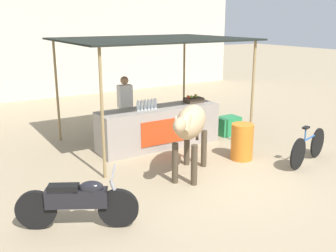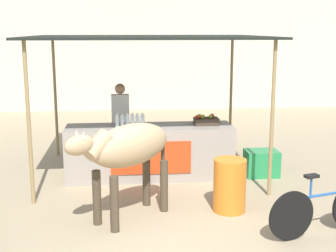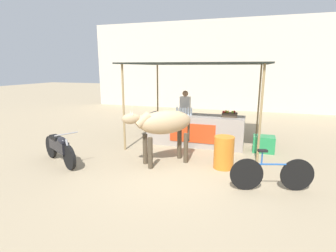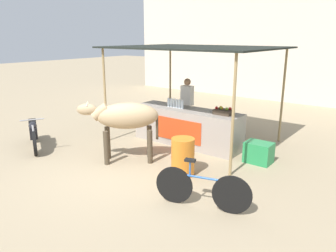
% 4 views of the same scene
% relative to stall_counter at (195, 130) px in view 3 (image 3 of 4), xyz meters
% --- Properties ---
extents(ground_plane, '(60.00, 60.00, 0.00)m').
position_rel_stall_counter_xyz_m(ground_plane, '(0.00, -2.20, -0.48)').
color(ground_plane, tan).
extents(building_wall_far, '(16.00, 0.50, 5.02)m').
position_rel_stall_counter_xyz_m(building_wall_far, '(0.00, 7.58, 2.03)').
color(building_wall_far, beige).
rests_on(building_wall_far, ground).
extents(stall_counter, '(3.00, 0.82, 0.96)m').
position_rel_stall_counter_xyz_m(stall_counter, '(0.00, 0.00, 0.00)').
color(stall_counter, '#9E9389').
rests_on(stall_counter, ground).
extents(stall_awning, '(4.20, 3.20, 2.55)m').
position_rel_stall_counter_xyz_m(stall_awning, '(0.00, 0.30, 1.97)').
color(stall_awning, black).
rests_on(stall_awning, ground).
extents(water_bottle_row, '(0.52, 0.07, 0.25)m').
position_rel_stall_counter_xyz_m(water_bottle_row, '(-0.35, -0.05, 0.59)').
color(water_bottle_row, silver).
rests_on(water_bottle_row, stall_counter).
extents(fruit_crate, '(0.44, 0.32, 0.18)m').
position_rel_stall_counter_xyz_m(fruit_crate, '(1.04, 0.06, 0.55)').
color(fruit_crate, '#3F3326').
rests_on(fruit_crate, stall_counter).
extents(vendor_behind_counter, '(0.34, 0.22, 1.65)m').
position_rel_stall_counter_xyz_m(vendor_behind_counter, '(-0.52, 0.75, 0.37)').
color(vendor_behind_counter, '#383842').
rests_on(vendor_behind_counter, ground).
extents(cooler_box, '(0.60, 0.44, 0.48)m').
position_rel_stall_counter_xyz_m(cooler_box, '(2.07, -0.10, -0.24)').
color(cooler_box, '#268C4C').
rests_on(cooler_box, ground).
extents(water_barrel, '(0.48, 0.48, 0.80)m').
position_rel_stall_counter_xyz_m(water_barrel, '(1.09, -1.73, -0.08)').
color(water_barrel, orange).
rests_on(water_barrel, ground).
extents(cow, '(1.59, 1.50, 1.44)m').
position_rel_stall_counter_xyz_m(cow, '(-0.41, -1.88, 0.55)').
color(cow, tan).
rests_on(cow, ground).
extents(motorcycle_parked, '(1.61, 0.99, 0.90)m').
position_rel_stall_counter_xyz_m(motorcycle_parked, '(-2.95, -2.69, -0.05)').
color(motorcycle_parked, black).
rests_on(motorcycle_parked, ground).
extents(bicycle_leaning, '(1.60, 0.50, 0.85)m').
position_rel_stall_counter_xyz_m(bicycle_leaning, '(2.13, -2.65, -0.13)').
color(bicycle_leaning, black).
rests_on(bicycle_leaning, ground).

